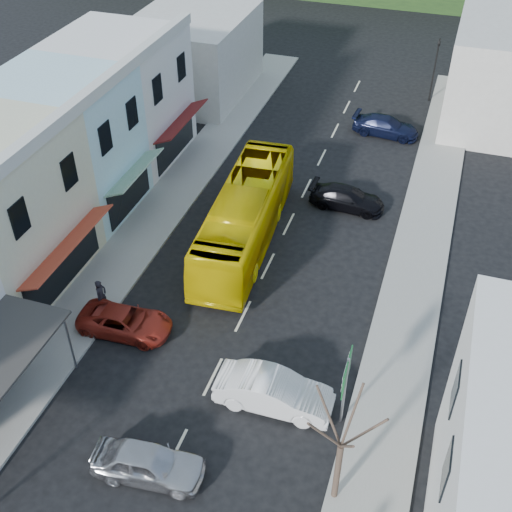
% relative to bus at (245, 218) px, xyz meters
% --- Properties ---
extents(ground, '(120.00, 120.00, 0.00)m').
position_rel_bus_xyz_m(ground, '(1.84, -9.74, -1.55)').
color(ground, black).
rests_on(ground, ground).
extents(sidewalk_left, '(3.00, 52.00, 0.15)m').
position_rel_bus_xyz_m(sidewalk_left, '(-5.66, 0.26, -1.48)').
color(sidewalk_left, gray).
rests_on(sidewalk_left, ground).
extents(sidewalk_right, '(3.00, 52.00, 0.15)m').
position_rel_bus_xyz_m(sidewalk_right, '(9.34, 0.26, -1.48)').
color(sidewalk_right, gray).
rests_on(sidewalk_right, ground).
extents(shopfront_row, '(8.25, 30.00, 8.00)m').
position_rel_bus_xyz_m(shopfront_row, '(-10.65, -4.74, 2.45)').
color(shopfront_row, silver).
rests_on(shopfront_row, ground).
extents(distant_block_left, '(8.00, 10.00, 6.00)m').
position_rel_bus_xyz_m(distant_block_left, '(-10.16, 17.26, 1.45)').
color(distant_block_left, '#B7B2A8').
rests_on(distant_block_left, ground).
extents(distant_block_right, '(8.00, 12.00, 7.00)m').
position_rel_bus_xyz_m(distant_block_right, '(12.84, 20.26, 1.95)').
color(distant_block_right, '#B7B2A8').
rests_on(distant_block_right, ground).
extents(bus, '(3.33, 11.75, 3.10)m').
position_rel_bus_xyz_m(bus, '(0.00, 0.00, 0.00)').
color(bus, '#D9BC03').
rests_on(bus, ground).
extents(car_silver, '(4.56, 2.25, 1.40)m').
position_rel_bus_xyz_m(car_silver, '(1.32, -14.94, -0.85)').
color(car_silver, '#AFAFB4').
rests_on(car_silver, ground).
extents(car_white, '(4.44, 1.89, 1.40)m').
position_rel_bus_xyz_m(car_white, '(4.80, -10.34, -0.85)').
color(car_white, silver).
rests_on(car_white, ground).
extents(car_red, '(4.69, 2.13, 1.40)m').
position_rel_bus_xyz_m(car_red, '(-3.03, -8.40, -0.85)').
color(car_red, maroon).
rests_on(car_red, ground).
extents(car_black_near, '(4.59, 2.06, 1.40)m').
position_rel_bus_xyz_m(car_black_near, '(4.62, 5.00, -0.85)').
color(car_black_near, black).
rests_on(car_black_near, ground).
extents(car_navy_far, '(4.63, 2.18, 1.40)m').
position_rel_bus_xyz_m(car_navy_far, '(5.31, 14.77, -0.85)').
color(car_navy_far, black).
rests_on(car_navy_far, ground).
extents(pedestrian_left, '(0.47, 0.64, 1.70)m').
position_rel_bus_xyz_m(pedestrian_left, '(-4.66, -7.57, -0.55)').
color(pedestrian_left, black).
rests_on(pedestrian_left, sidewalk_left).
extents(direction_sign, '(0.25, 1.69, 3.73)m').
position_rel_bus_xyz_m(direction_sign, '(7.64, -10.28, 0.32)').
color(direction_sign, '#105223').
rests_on(direction_sign, ground).
extents(street_tree, '(2.72, 2.72, 6.26)m').
position_rel_bus_xyz_m(street_tree, '(8.14, -13.68, 1.58)').
color(street_tree, '#35271F').
rests_on(street_tree, ground).
extents(traffic_signal, '(1.10, 1.28, 4.87)m').
position_rel_bus_xyz_m(traffic_signal, '(7.64, 21.37, 0.88)').
color(traffic_signal, black).
rests_on(traffic_signal, ground).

